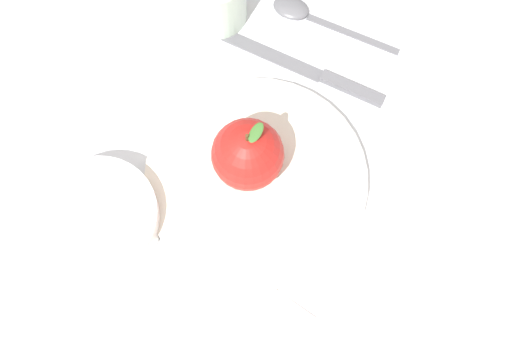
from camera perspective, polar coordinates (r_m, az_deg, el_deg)
ground_plane at (r=0.74m, az=1.52°, el=1.24°), size 2.40×2.40×0.00m
dinner_plate at (r=0.72m, az=-0.00°, el=-0.26°), size 0.26×0.26×0.02m
apple at (r=0.68m, az=-0.82°, el=2.08°), size 0.08×0.08×0.09m
side_bowl at (r=0.71m, az=-14.29°, el=-3.73°), size 0.14×0.14×0.04m
knife at (r=0.79m, az=5.31°, el=9.41°), size 0.16×0.19×0.01m
spoon at (r=0.83m, az=4.48°, el=14.60°), size 0.13×0.15×0.01m
linen_napkin at (r=0.69m, az=-3.16°, el=-13.18°), size 0.19×0.20×0.00m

